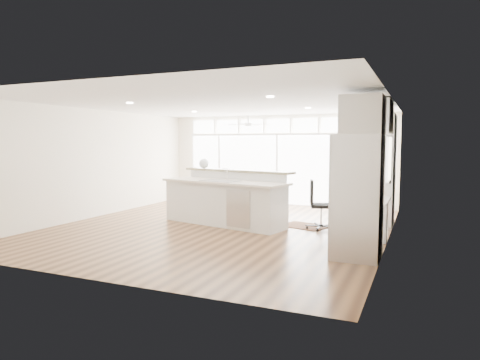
% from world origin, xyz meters
% --- Properties ---
extents(floor, '(7.00, 8.00, 0.02)m').
position_xyz_m(floor, '(0.00, 0.00, -0.01)').
color(floor, '#482A16').
rests_on(floor, ground).
extents(ceiling, '(7.00, 8.00, 0.02)m').
position_xyz_m(ceiling, '(0.00, 0.00, 2.70)').
color(ceiling, white).
rests_on(ceiling, wall_back).
extents(wall_back, '(7.00, 0.04, 2.70)m').
position_xyz_m(wall_back, '(0.00, 4.00, 1.35)').
color(wall_back, white).
rests_on(wall_back, floor).
extents(wall_front, '(7.00, 0.04, 2.70)m').
position_xyz_m(wall_front, '(0.00, -4.00, 1.35)').
color(wall_front, white).
rests_on(wall_front, floor).
extents(wall_left, '(0.04, 8.00, 2.70)m').
position_xyz_m(wall_left, '(-3.50, 0.00, 1.35)').
color(wall_left, white).
rests_on(wall_left, floor).
extents(wall_right, '(0.04, 8.00, 2.70)m').
position_xyz_m(wall_right, '(3.50, 0.00, 1.35)').
color(wall_right, white).
rests_on(wall_right, floor).
extents(glass_wall, '(5.80, 0.06, 2.08)m').
position_xyz_m(glass_wall, '(0.00, 3.94, 1.05)').
color(glass_wall, white).
rests_on(glass_wall, wall_back).
extents(transom_row, '(5.90, 0.06, 0.40)m').
position_xyz_m(transom_row, '(0.00, 3.94, 2.38)').
color(transom_row, white).
rests_on(transom_row, wall_back).
extents(desk_window, '(0.04, 0.85, 0.85)m').
position_xyz_m(desk_window, '(3.46, 0.30, 1.55)').
color(desk_window, silver).
rests_on(desk_window, wall_right).
extents(ceiling_fan, '(1.16, 1.16, 0.32)m').
position_xyz_m(ceiling_fan, '(-0.50, 2.80, 2.48)').
color(ceiling_fan, white).
rests_on(ceiling_fan, ceiling).
extents(recessed_lights, '(3.40, 3.00, 0.02)m').
position_xyz_m(recessed_lights, '(0.00, 0.20, 2.68)').
color(recessed_lights, white).
rests_on(recessed_lights, ceiling).
extents(oven_cabinet, '(0.64, 1.20, 2.50)m').
position_xyz_m(oven_cabinet, '(3.17, 1.80, 1.25)').
color(oven_cabinet, white).
rests_on(oven_cabinet, floor).
extents(desk_nook, '(0.72, 1.30, 0.76)m').
position_xyz_m(desk_nook, '(3.13, 0.30, 0.38)').
color(desk_nook, white).
rests_on(desk_nook, floor).
extents(upper_cabinets, '(0.64, 1.30, 0.64)m').
position_xyz_m(upper_cabinets, '(3.17, 0.30, 2.35)').
color(upper_cabinets, white).
rests_on(upper_cabinets, wall_right).
extents(refrigerator, '(0.76, 0.90, 2.00)m').
position_xyz_m(refrigerator, '(3.11, -1.35, 1.00)').
color(refrigerator, '#B7B7BC').
rests_on(refrigerator, floor).
extents(fridge_cabinet, '(0.64, 0.90, 0.60)m').
position_xyz_m(fridge_cabinet, '(3.17, -1.35, 2.30)').
color(fridge_cabinet, white).
rests_on(fridge_cabinet, wall_right).
extents(framed_photos, '(0.06, 0.22, 0.80)m').
position_xyz_m(framed_photos, '(3.46, 0.92, 1.40)').
color(framed_photos, black).
rests_on(framed_photos, wall_right).
extents(kitchen_island, '(3.29, 1.86, 1.23)m').
position_xyz_m(kitchen_island, '(-0.09, 0.32, 0.62)').
color(kitchen_island, white).
rests_on(kitchen_island, floor).
extents(rug, '(1.17, 0.98, 0.01)m').
position_xyz_m(rug, '(1.69, 0.82, 0.01)').
color(rug, '#351C11').
rests_on(rug, floor).
extents(office_chair, '(0.67, 0.64, 1.05)m').
position_xyz_m(office_chair, '(2.09, 0.63, 0.53)').
color(office_chair, black).
rests_on(office_chair, floor).
extents(fishbowl, '(0.27, 0.27, 0.24)m').
position_xyz_m(fishbowl, '(-0.92, 0.93, 1.35)').
color(fishbowl, silver).
rests_on(fishbowl, kitchen_island).
extents(monitor, '(0.13, 0.53, 0.44)m').
position_xyz_m(monitor, '(3.05, 0.30, 0.98)').
color(monitor, black).
rests_on(monitor, desk_nook).
extents(keyboard, '(0.15, 0.34, 0.02)m').
position_xyz_m(keyboard, '(2.88, 0.30, 0.77)').
color(keyboard, white).
rests_on(keyboard, desk_nook).
extents(potted_plant, '(0.31, 0.34, 0.24)m').
position_xyz_m(potted_plant, '(3.17, 1.80, 2.62)').
color(potted_plant, '#255424').
rests_on(potted_plant, oven_cabinet).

